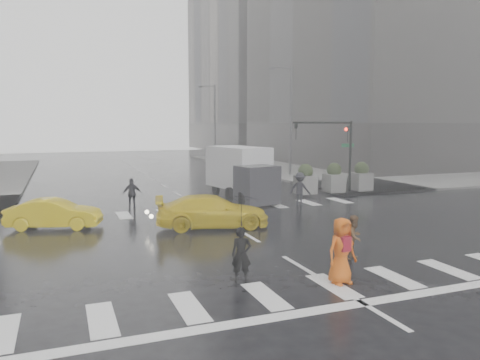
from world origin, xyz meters
name	(u,v)px	position (x,y,z in m)	size (l,w,h in m)	color
ground	(249,236)	(0.00, 0.00, 0.00)	(120.00, 120.00, 0.00)	black
sidewalk_ne	(379,172)	(19.50, 17.50, 0.07)	(35.00, 35.00, 0.15)	slate
building_ne_far	(283,52)	(29.00, 56.00, 16.27)	(26.05, 26.05, 36.00)	gray
road_markings	(249,236)	(0.00, 0.00, 0.01)	(18.00, 48.00, 0.01)	silver
traffic_signal_pole	(337,142)	(9.01, 8.01, 3.22)	(4.45, 0.42, 4.50)	black
street_lamp_near	(289,116)	(10.87, 18.00, 4.95)	(2.15, 0.22, 9.00)	#59595B
street_lamp_far	(214,119)	(10.87, 38.00, 4.95)	(2.15, 0.22, 9.00)	#59595B
planter_west	(305,180)	(7.00, 8.20, 0.98)	(1.10, 1.10, 1.80)	slate
planter_mid	(334,178)	(9.00, 8.20, 0.98)	(1.10, 1.10, 1.80)	slate
planter_east	(361,177)	(11.00, 8.20, 0.98)	(1.10, 1.10, 1.80)	slate
pedestrian_black	(241,223)	(-2.18, -4.77, 1.66)	(1.21, 1.22, 2.43)	black
pedestrian_brown	(354,237)	(2.02, -4.00, 0.71)	(0.69, 0.54, 1.42)	#4F331C
pedestrian_orange	(342,251)	(0.30, -5.89, 0.92)	(0.96, 0.70, 1.83)	#D0530E
pedestrian_far_a	(132,194)	(-3.39, 7.42, 0.80)	(0.93, 0.57, 1.59)	black
pedestrian_far_b	(300,189)	(5.15, 5.46, 0.88)	(1.14, 0.63, 1.76)	black
taxi_mid	(54,214)	(-7.05, 4.22, 0.62)	(1.31, 3.75, 1.24)	#DFBF0B
taxi_rear	(212,211)	(-0.85, 2.00, 0.68)	(1.91, 4.15, 1.36)	#DFBF0B
box_truck	(243,172)	(3.00, 8.29, 1.60)	(2.12, 5.65, 3.00)	silver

